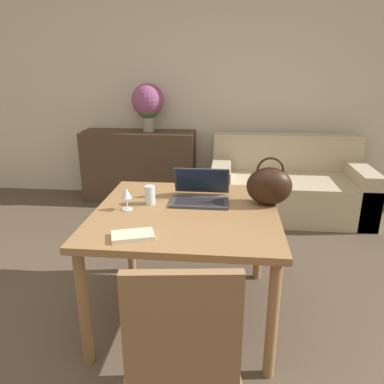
{
  "coord_description": "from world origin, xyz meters",
  "views": [
    {
      "loc": [
        0.36,
        -1.45,
        1.57
      ],
      "look_at": [
        0.15,
        0.63,
        0.85
      ],
      "focal_mm": 35.0,
      "sensor_mm": 36.0,
      "label": 1
    }
  ],
  "objects": [
    {
      "name": "wall_back",
      "position": [
        0.0,
        3.04,
        1.35
      ],
      "size": [
        10.0,
        0.06,
        2.7
      ],
      "color": "beige",
      "rests_on": "ground_plane"
    },
    {
      "name": "dining_table",
      "position": [
        0.12,
        0.63,
        0.65
      ],
      "size": [
        1.1,
        1.08,
        0.73
      ],
      "color": "olive",
      "rests_on": "ground_plane"
    },
    {
      "name": "chair",
      "position": [
        0.21,
        -0.26,
        0.51
      ],
      "size": [
        0.49,
        0.49,
        0.92
      ],
      "rotation": [
        0.0,
        0.0,
        0.12
      ],
      "color": "olive",
      "rests_on": "ground_plane"
    },
    {
      "name": "couch",
      "position": [
        1.02,
        2.51,
        0.28
      ],
      "size": [
        1.65,
        0.89,
        0.82
      ],
      "color": "#C1B293",
      "rests_on": "ground_plane"
    },
    {
      "name": "sideboard",
      "position": [
        -0.69,
        2.79,
        0.41
      ],
      "size": [
        1.31,
        0.4,
        0.83
      ],
      "color": "#4C3828",
      "rests_on": "ground_plane"
    },
    {
      "name": "laptop",
      "position": [
        0.19,
        0.83,
        0.79
      ],
      "size": [
        0.36,
        0.3,
        0.2
      ],
      "color": "#38383D",
      "rests_on": "dining_table"
    },
    {
      "name": "drinking_glass",
      "position": [
        -0.12,
        0.73,
        0.79
      ],
      "size": [
        0.07,
        0.07,
        0.12
      ],
      "color": "silver",
      "rests_on": "dining_table"
    },
    {
      "name": "wine_glass",
      "position": [
        -0.24,
        0.62,
        0.83
      ],
      "size": [
        0.06,
        0.06,
        0.14
      ],
      "color": "silver",
      "rests_on": "dining_table"
    },
    {
      "name": "handbag",
      "position": [
        0.62,
        0.79,
        0.85
      ],
      "size": [
        0.28,
        0.19,
        0.31
      ],
      "color": "black",
      "rests_on": "dining_table"
    },
    {
      "name": "flower_vase",
      "position": [
        -0.57,
        2.82,
        1.15
      ],
      "size": [
        0.37,
        0.37,
        0.54
      ],
      "color": "#9E998E",
      "rests_on": "sideboard"
    },
    {
      "name": "book",
      "position": [
        -0.11,
        0.24,
        0.74
      ],
      "size": [
        0.24,
        0.19,
        0.02
      ],
      "rotation": [
        0.0,
        0.0,
        0.32
      ],
      "color": "beige",
      "rests_on": "dining_table"
    }
  ]
}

